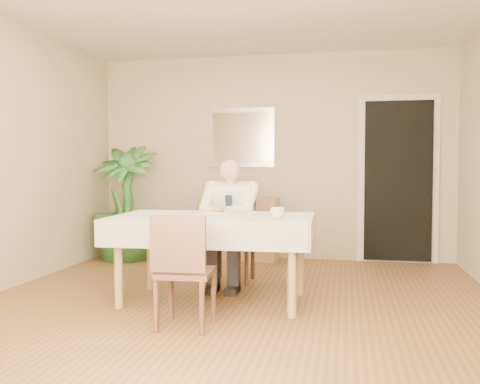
% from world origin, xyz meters
% --- Properties ---
extents(room, '(5.00, 5.02, 2.60)m').
position_xyz_m(room, '(0.00, 0.00, 1.30)').
color(room, brown).
rests_on(room, ground).
extents(window, '(1.34, 0.04, 1.44)m').
position_xyz_m(window, '(0.00, -2.47, 1.45)').
color(window, silver).
rests_on(window, room).
extents(doorway, '(0.96, 0.07, 2.10)m').
position_xyz_m(doorway, '(1.55, 2.46, 1.00)').
color(doorway, silver).
rests_on(doorway, ground).
extents(mirror, '(0.86, 0.04, 0.76)m').
position_xyz_m(mirror, '(-0.40, 2.47, 1.55)').
color(mirror, silver).
rests_on(mirror, room).
extents(dining_table, '(1.74, 1.06, 0.75)m').
position_xyz_m(dining_table, '(-0.20, 0.17, 0.67)').
color(dining_table, '#A5824F').
rests_on(dining_table, ground).
extents(chair_far, '(0.44, 0.44, 0.87)m').
position_xyz_m(chair_far, '(-0.20, 1.05, 0.49)').
color(chair_far, '#472716').
rests_on(chair_far, ground).
extents(chair_near, '(0.42, 0.42, 0.83)m').
position_xyz_m(chair_near, '(-0.22, -0.66, 0.46)').
color(chair_near, '#472716').
rests_on(chair_near, ground).
extents(seated_man, '(0.48, 0.72, 1.24)m').
position_xyz_m(seated_man, '(-0.20, 0.77, 0.69)').
color(seated_man, white).
rests_on(seated_man, ground).
extents(plate, '(0.26, 0.26, 0.02)m').
position_xyz_m(plate, '(-0.23, 0.42, 0.76)').
color(plate, white).
rests_on(plate, dining_table).
extents(food, '(0.14, 0.14, 0.06)m').
position_xyz_m(food, '(-0.23, 0.42, 0.78)').
color(food, olive).
rests_on(food, dining_table).
extents(knife, '(0.01, 0.13, 0.01)m').
position_xyz_m(knife, '(-0.19, 0.36, 0.78)').
color(knife, silver).
rests_on(knife, dining_table).
extents(fork, '(0.01, 0.13, 0.01)m').
position_xyz_m(fork, '(-0.27, 0.36, 0.78)').
color(fork, silver).
rests_on(fork, dining_table).
extents(coffee_mug, '(0.13, 0.13, 0.09)m').
position_xyz_m(coffee_mug, '(0.38, 0.01, 0.80)').
color(coffee_mug, white).
rests_on(coffee_mug, dining_table).
extents(sideboard, '(1.01, 0.39, 0.79)m').
position_xyz_m(sideboard, '(-0.40, 2.32, 0.40)').
color(sideboard, '#A5824F').
rests_on(sideboard, ground).
extents(photo_frame_left, '(0.10, 0.02, 0.14)m').
position_xyz_m(photo_frame_left, '(-0.89, 2.32, 0.86)').
color(photo_frame_left, silver).
rests_on(photo_frame_left, sideboard).
extents(photo_frame_center, '(0.10, 0.02, 0.14)m').
position_xyz_m(photo_frame_center, '(-0.61, 2.35, 0.86)').
color(photo_frame_center, silver).
rests_on(photo_frame_center, sideboard).
extents(photo_frame_right, '(0.10, 0.02, 0.14)m').
position_xyz_m(photo_frame_right, '(-0.29, 2.34, 0.86)').
color(photo_frame_right, silver).
rests_on(photo_frame_right, sideboard).
extents(potted_palm, '(0.85, 0.85, 1.45)m').
position_xyz_m(potted_palm, '(-1.81, 2.01, 0.72)').
color(potted_palm, '#285F23').
rests_on(potted_palm, ground).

